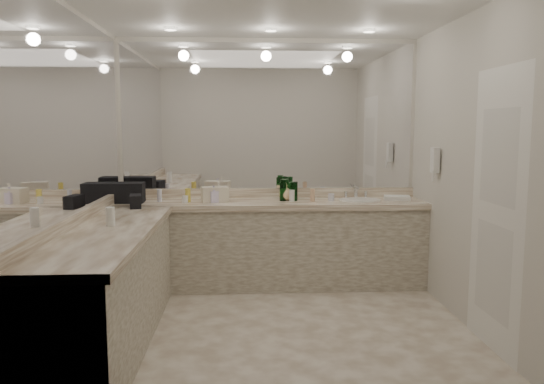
{
  "coord_description": "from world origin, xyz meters",
  "views": [
    {
      "loc": [
        -0.26,
        -4.25,
        1.67
      ],
      "look_at": [
        -0.02,
        0.4,
        1.09
      ],
      "focal_mm": 35.0,
      "sensor_mm": 36.0,
      "label": 1
    }
  ],
  "objects": [
    {
      "name": "wall_right",
      "position": [
        1.6,
        0.0,
        1.3
      ],
      "size": [
        0.02,
        3.0,
        2.6
      ],
      "primitive_type": "cube",
      "color": "beige",
      "rests_on": "floor"
    },
    {
      "name": "amenity_bottle_5",
      "position": [
        0.23,
        1.18,
        0.96
      ],
      "size": [
        0.06,
        0.06,
        0.12
      ],
      "primitive_type": "cylinder",
      "color": "white",
      "rests_on": "vanity_back_top"
    },
    {
      "name": "mirror_left",
      "position": [
        -1.59,
        0.0,
        1.77
      ],
      "size": [
        0.01,
        2.92,
        1.55
      ],
      "primitive_type": "cube",
      "color": "white",
      "rests_on": "wall_left"
    },
    {
      "name": "floor",
      "position": [
        0.0,
        0.0,
        0.0
      ],
      "size": [
        3.2,
        3.2,
        0.0
      ],
      "primitive_type": "plane",
      "color": "beige",
      "rests_on": "ground"
    },
    {
      "name": "hand_towel",
      "position": [
        1.35,
        1.21,
        0.92
      ],
      "size": [
        0.29,
        0.23,
        0.04
      ],
      "primitive_type": "cube",
      "rotation": [
        0.0,
        0.0,
        -0.2
      ],
      "color": "white",
      "rests_on": "vanity_back_top"
    },
    {
      "name": "door",
      "position": [
        1.59,
        -0.5,
        1.05
      ],
      "size": [
        0.02,
        0.82,
        2.1
      ],
      "primitive_type": "cube",
      "color": "white",
      "rests_on": "wall_right"
    },
    {
      "name": "green_bottle_4",
      "position": [
        0.15,
        1.25,
        1.01
      ],
      "size": [
        0.06,
        0.06,
        0.22
      ],
      "primitive_type": "cylinder",
      "color": "#0E5118",
      "rests_on": "vanity_back_top"
    },
    {
      "name": "backsplash_left",
      "position": [
        -1.58,
        0.0,
        0.95
      ],
      "size": [
        0.04,
        3.0,
        0.1
      ],
      "primitive_type": "cube",
      "color": "#F1E2CC",
      "rests_on": "vanity_left_top"
    },
    {
      "name": "backsplash_back",
      "position": [
        0.0,
        1.48,
        0.95
      ],
      "size": [
        3.2,
        0.04,
        0.1
      ],
      "primitive_type": "cube",
      "color": "#F1E2CC",
      "rests_on": "vanity_back_top"
    },
    {
      "name": "wall_phone",
      "position": [
        1.56,
        0.7,
        1.35
      ],
      "size": [
        0.06,
        0.1,
        0.24
      ],
      "primitive_type": "cube",
      "color": "white",
      "rests_on": "wall_right"
    },
    {
      "name": "amenity_bottle_4",
      "position": [
        0.64,
        1.17,
        0.94
      ],
      "size": [
        0.06,
        0.06,
        0.08
      ],
      "primitive_type": "cylinder",
      "color": "silver",
      "rests_on": "vanity_back_top"
    },
    {
      "name": "wall_back",
      "position": [
        0.0,
        1.5,
        1.3
      ],
      "size": [
        3.2,
        0.02,
        2.6
      ],
      "primitive_type": "cube",
      "color": "beige",
      "rests_on": "floor"
    },
    {
      "name": "faucet",
      "position": [
        0.95,
        1.41,
        0.97
      ],
      "size": [
        0.24,
        0.16,
        0.14
      ],
      "primitive_type": "cube",
      "color": "silver",
      "rests_on": "vanity_back_top"
    },
    {
      "name": "amenity_bottle_2",
      "position": [
        -0.86,
        1.12,
        0.94
      ],
      "size": [
        0.06,
        0.06,
        0.07
      ],
      "primitive_type": "cylinder",
      "color": "white",
      "rests_on": "vanity_back_top"
    },
    {
      "name": "green_bottle_1",
      "position": [
        0.18,
        1.34,
        1.01
      ],
      "size": [
        0.07,
        0.07,
        0.22
      ],
      "primitive_type": "cylinder",
      "color": "#0E5118",
      "rests_on": "vanity_back_top"
    },
    {
      "name": "vanity_left_top",
      "position": [
        -1.29,
        -0.3,
        0.87
      ],
      "size": [
        0.64,
        2.42,
        0.06
      ],
      "primitive_type": "cube",
      "color": "#F1E2CC",
      "rests_on": "vanity_left_base"
    },
    {
      "name": "ceiling",
      "position": [
        0.0,
        0.0,
        2.6
      ],
      "size": [
        3.2,
        3.2,
        0.0
      ],
      "primitive_type": "plane",
      "color": "white",
      "rests_on": "floor"
    },
    {
      "name": "amenity_bottle_0",
      "position": [
        -1.13,
        1.2,
        0.96
      ],
      "size": [
        0.05,
        0.05,
        0.13
      ],
      "primitive_type": "cylinder",
      "color": "silver",
      "rests_on": "vanity_back_top"
    },
    {
      "name": "vanity_back_base",
      "position": [
        0.0,
        1.2,
        0.42
      ],
      "size": [
        3.2,
        0.6,
        0.84
      ],
      "primitive_type": "cube",
      "color": "beige",
      "rests_on": "floor"
    },
    {
      "name": "soap_bottle_b",
      "position": [
        -0.57,
        1.12,
        0.99
      ],
      "size": [
        0.1,
        0.1,
        0.17
      ],
      "primitive_type": "imported",
      "rotation": [
        0.0,
        0.0,
        0.41
      ],
      "color": "silver",
      "rests_on": "vanity_back_top"
    },
    {
      "name": "cream_cosmetic_case",
      "position": [
        -0.57,
        1.19,
        0.98
      ],
      "size": [
        0.3,
        0.22,
        0.15
      ],
      "primitive_type": "cube",
      "rotation": [
        0.0,
        0.0,
        0.21
      ],
      "color": "beige",
      "rests_on": "vanity_back_top"
    },
    {
      "name": "wall_left",
      "position": [
        -1.6,
        0.0,
        1.3
      ],
      "size": [
        0.02,
        3.0,
        2.6
      ],
      "primitive_type": "cube",
      "color": "beige",
      "rests_on": "floor"
    },
    {
      "name": "green_bottle_3",
      "position": [
        0.14,
        1.21,
        1.0
      ],
      "size": [
        0.07,
        0.07,
        0.19
      ],
      "primitive_type": "cylinder",
      "color": "#0E5118",
      "rests_on": "vanity_back_top"
    },
    {
      "name": "amenity_bottle_3",
      "position": [
        -0.84,
        1.17,
        0.97
      ],
      "size": [
        0.05,
        0.05,
        0.14
      ],
      "primitive_type": "cylinder",
      "color": "#F2D84C",
      "rests_on": "vanity_back_top"
    },
    {
      "name": "soap_bottle_a",
      "position": [
        -0.53,
        1.22,
        1.0
      ],
      "size": [
        0.1,
        0.1,
        0.2
      ],
      "primitive_type": "imported",
      "rotation": [
        0.0,
        0.0,
        0.36
      ],
      "color": "white",
      "rests_on": "vanity_back_top"
    },
    {
      "name": "black_toiletry_bag",
      "position": [
        -1.47,
        1.17,
        1.0
      ],
      "size": [
        0.37,
        0.24,
        0.2
      ],
      "primitive_type": "cube",
      "rotation": [
        0.0,
        0.0,
        0.03
      ],
      "color": "black",
      "rests_on": "vanity_back_top"
    },
    {
      "name": "vanity_back_top",
      "position": [
        0.0,
        1.19,
        0.87
      ],
      "size": [
        3.2,
        0.64,
        0.06
      ],
      "primitive_type": "cube",
      "color": "#F1E2CC",
      "rests_on": "vanity_back_base"
    },
    {
      "name": "vanity_left_base",
      "position": [
        -1.3,
        -0.3,
        0.42
      ],
      "size": [
        0.6,
        2.4,
        0.84
      ],
      "primitive_type": "cube",
      "color": "beige",
      "rests_on": "floor"
    },
    {
      "name": "green_bottle_0",
      "position": [
        0.26,
        1.21,
        1.0
      ],
      "size": [
        0.07,
        0.07,
        0.2
      ],
      "primitive_type": "cylinder",
      "color": "#0E5118",
      "rests_on": "vanity_back_top"
    },
    {
      "name": "black_bag_spill",
      "position": [
        -1.3,
        0.81,
        0.96
      ],
      "size": [
        0.15,
        0.25,
        0.13
      ],
      "primitive_type": "cube",
      "rotation": [
        0.0,
        0.0,
        0.19
      ],
      "color": "black",
      "rests_on": "vanity_left_top"
    },
    {
      "name": "sink",
      "position": [
        0.95,
        1.2,
        0.9
      ],
      "size": [
        0.44,
        0.44,
        0.03
      ],
      "primitive_type": "cylinder",
      "color": "white",
      "rests_on": "vanity_back_top"
    },
    {
      "name": "green_bottle_2",
      "position": [
        0.23,
        1.25,
        0.99
      ],
      "size": [
        0.07,
        0.07,
        0.19
      ],
      "primitive_type": "cylinder",
      "color": "#0E5118",
      "rests_on": "vanity_back_top"
    },
    {
      "name": "mirror_back",
      "position": [
        0.0,
        1.49,
        1.77
      ],
      "size": [
        3.12,
        0.01,
        1.55
      ],
      "primitive_type": "cube",
      "color": "white",
      "rests_on": "wall_back"
    },
    {
      "name": "amenity_bottle_1",
      "position": [
        0.44,
        1.14,
        0.97
      ],
      "size": [
        0.05,
        0.05,
        0.13
      ],
      "primitive_type": "cylinder",
      "color": "#E0B28C",
      "rests_on": "vanity_back_top"
    },
    {
      "name": "soap_bottle_c",
      "position": [
        0.17,
        1.24,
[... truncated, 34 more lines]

